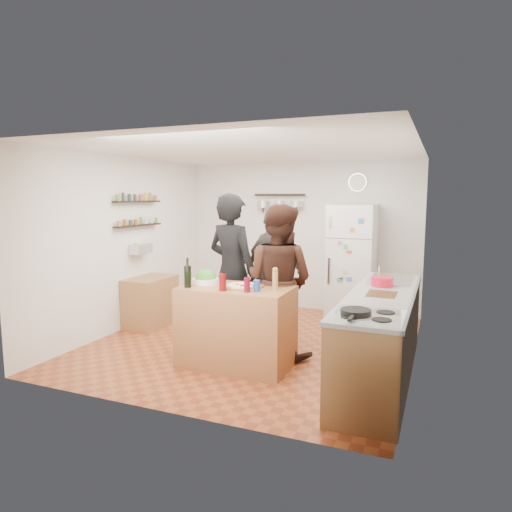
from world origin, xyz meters
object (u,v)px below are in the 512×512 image
at_px(pepper_mill, 275,281).
at_px(person_back, 275,273).
at_px(red_bowl, 382,282).
at_px(salt_canister, 257,286).
at_px(side_table, 151,301).
at_px(salad_bowl, 206,281).
at_px(person_left, 232,271).
at_px(counter_run, 381,337).
at_px(prep_island, 236,326).
at_px(fridge, 352,262).
at_px(wine_bottle, 188,277).
at_px(person_center, 279,281).
at_px(skillet, 356,312).
at_px(wall_clock, 358,182).

bearing_deg(pepper_mill, person_back, 110.42).
bearing_deg(red_bowl, salt_canister, -148.47).
bearing_deg(side_table, salad_bowl, -32.58).
distance_m(salt_canister, person_left, 0.94).
height_order(salad_bowl, pepper_mill, pepper_mill).
height_order(person_back, counter_run, person_back).
bearing_deg(pepper_mill, red_bowl, 28.42).
bearing_deg(prep_island, fridge, 71.99).
relative_size(pepper_mill, fridge, 0.11).
height_order(wine_bottle, side_table, wine_bottle).
xyz_separation_m(person_back, side_table, (-1.93, -0.12, -0.53)).
bearing_deg(salad_bowl, person_center, 31.04).
relative_size(pepper_mill, person_back, 0.11).
distance_m(prep_island, counter_run, 1.59).
bearing_deg(person_center, prep_island, 67.49).
relative_size(wine_bottle, salt_canister, 2.03).
xyz_separation_m(prep_island, person_back, (0.06, 1.09, 0.44)).
bearing_deg(red_bowl, wine_bottle, -157.19).
relative_size(salad_bowl, pepper_mill, 1.58).
relative_size(wine_bottle, counter_run, 0.09).
bearing_deg(salt_canister, skillet, -28.06).
distance_m(pepper_mill, red_bowl, 1.22).
distance_m(person_center, side_table, 2.31).
bearing_deg(fridge, person_center, -103.62).
distance_m(person_center, person_back, 0.65).
height_order(person_left, counter_run, person_left).
xyz_separation_m(prep_island, fridge, (0.83, 2.54, 0.45)).
bearing_deg(red_bowl, person_center, -173.82).
bearing_deg(red_bowl, person_left, -178.34).
bearing_deg(prep_island, salad_bowl, 173.21).
xyz_separation_m(fridge, wall_clock, (0.00, 0.33, 1.25)).
bearing_deg(skillet, fridge, 101.19).
height_order(pepper_mill, wall_clock, wall_clock).
distance_m(person_center, red_bowl, 1.20).
bearing_deg(person_left, salad_bowl, 94.89).
relative_size(person_left, red_bowl, 8.00).
distance_m(salt_canister, skillet, 1.33).
height_order(prep_island, skillet, skillet).
xyz_separation_m(salad_bowl, red_bowl, (1.95, 0.58, 0.03)).
bearing_deg(side_table, person_back, 3.47).
bearing_deg(pepper_mill, skillet, -37.84).
relative_size(person_center, person_back, 1.02).
bearing_deg(salad_bowl, wall_clock, 66.16).
bearing_deg(skillet, side_table, 152.76).
height_order(salad_bowl, person_center, person_center).
bearing_deg(salt_canister, pepper_mill, 48.58).
relative_size(prep_island, side_table, 1.56).
relative_size(counter_run, wall_clock, 8.77).
xyz_separation_m(pepper_mill, wall_clock, (0.38, 2.82, 1.14)).
bearing_deg(person_back, side_table, 28.27).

